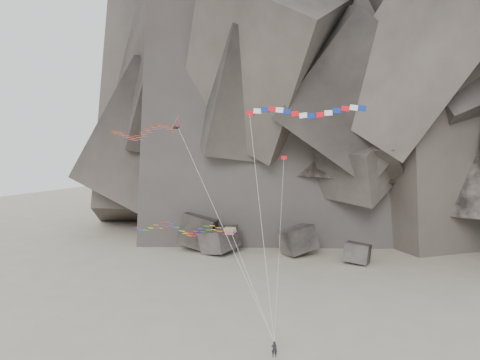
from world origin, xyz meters
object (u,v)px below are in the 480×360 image
at_px(delta_kite, 140,132).
at_px(pennant_kite, 282,186).
at_px(parafoil_kite, 177,228).
at_px(banner_kite, 304,112).
at_px(kite_flyer, 274,348).

distance_m(delta_kite, pennant_kite, 19.53).
xyz_separation_m(delta_kite, parafoil_kite, (5.04, 0.15, -11.52)).
xyz_separation_m(delta_kite, banner_kite, (20.19, 1.09, 1.91)).
xyz_separation_m(delta_kite, pennant_kite, (18.58, -1.32, -5.86)).
bearing_deg(kite_flyer, delta_kite, -41.19).
distance_m(delta_kite, banner_kite, 20.30).
distance_m(kite_flyer, delta_kite, 29.58).
bearing_deg(parafoil_kite, banner_kite, 13.27).
bearing_deg(delta_kite, pennant_kite, 10.68).
bearing_deg(delta_kite, banner_kite, 17.84).
bearing_deg(banner_kite, pennant_kite, -131.89).
relative_size(kite_flyer, banner_kite, 0.08).
bearing_deg(banner_kite, parafoil_kite, 175.27).
bearing_deg(parafoil_kite, delta_kite, -168.57).
relative_size(kite_flyer, pennant_kite, 0.10).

